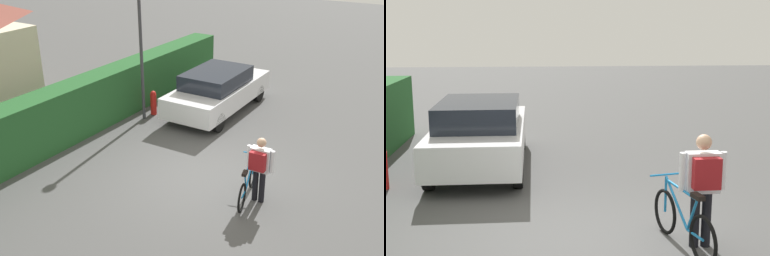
% 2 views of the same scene
% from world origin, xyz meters
% --- Properties ---
extents(ground_plane, '(60.00, 60.00, 0.00)m').
position_xyz_m(ground_plane, '(0.00, 0.00, 0.00)').
color(ground_plane, '#4B4B4B').
extents(parked_car_near, '(4.45, 1.85, 1.44)m').
position_xyz_m(parked_car_near, '(4.08, 1.89, 0.75)').
color(parked_car_near, silver).
rests_on(parked_car_near, ground).
extents(bicycle, '(1.71, 0.58, 0.90)m').
position_xyz_m(bicycle, '(-0.24, -1.26, 0.37)').
color(bicycle, black).
rests_on(bicycle, ground).
extents(person_rider, '(0.35, 0.64, 1.57)m').
position_xyz_m(person_rider, '(-0.23, -1.52, 0.94)').
color(person_rider, black).
rests_on(person_rider, ground).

